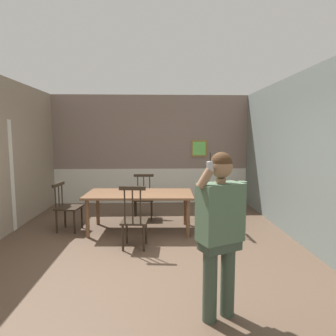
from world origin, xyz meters
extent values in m
plane|color=brown|center=(0.00, 0.00, 0.00)|extent=(8.10, 8.10, 0.00)
cube|color=gray|center=(0.00, 3.68, 1.89)|extent=(5.24, 0.12, 1.93)
cube|color=silver|center=(0.00, 3.69, 0.46)|extent=(5.24, 0.14, 0.93)
cube|color=silver|center=(0.00, 3.66, 0.93)|extent=(5.24, 0.05, 0.06)
cube|color=olive|center=(1.28, 3.61, 1.47)|extent=(0.42, 0.03, 0.43)
cube|color=#73D561|center=(1.28, 3.59, 1.47)|extent=(0.34, 0.01, 0.35)
cube|color=silver|center=(-2.58, 1.44, 1.05)|extent=(0.06, 0.12, 2.10)
cube|color=slate|center=(2.62, 0.00, 1.43)|extent=(0.12, 7.36, 2.86)
cube|color=brown|center=(-0.16, 1.34, 0.71)|extent=(2.01, 1.03, 0.04)
cylinder|color=brown|center=(-1.06, 0.99, 0.34)|extent=(0.07, 0.07, 0.69)
cylinder|color=brown|center=(0.72, 0.93, 0.34)|extent=(0.07, 0.07, 0.69)
cylinder|color=brown|center=(-1.04, 1.75, 0.34)|extent=(0.07, 0.07, 0.69)
cylinder|color=brown|center=(0.74, 1.69, 0.34)|extent=(0.07, 0.07, 0.69)
cube|color=#2D2319|center=(-0.13, 2.17, 0.43)|extent=(0.44, 0.44, 0.03)
cube|color=#2D2319|center=(-0.13, 2.37, 0.92)|extent=(0.44, 0.04, 0.06)
cylinder|color=#2D2319|center=(0.00, 2.37, 0.70)|extent=(0.02, 0.02, 0.51)
cylinder|color=#2D2319|center=(-0.13, 2.37, 0.70)|extent=(0.02, 0.02, 0.51)
cylinder|color=#2D2319|center=(-0.27, 2.37, 0.70)|extent=(0.02, 0.02, 0.51)
cylinder|color=#2D2319|center=(0.04, 1.99, 0.21)|extent=(0.04, 0.04, 0.41)
cylinder|color=#2D2319|center=(-0.31, 1.99, 0.21)|extent=(0.04, 0.04, 0.41)
cylinder|color=#2D2319|center=(0.05, 2.35, 0.21)|extent=(0.04, 0.04, 0.41)
cylinder|color=#2D2319|center=(-0.31, 2.35, 0.21)|extent=(0.04, 0.04, 0.41)
cube|color=#2D2319|center=(-1.50, 1.38, 0.45)|extent=(0.48, 0.48, 0.03)
cube|color=#2D2319|center=(-1.69, 1.41, 0.89)|extent=(0.10, 0.43, 0.06)
cylinder|color=#2D2319|center=(-1.67, 1.54, 0.69)|extent=(0.02, 0.02, 0.45)
cylinder|color=#2D2319|center=(-1.69, 1.41, 0.69)|extent=(0.02, 0.02, 0.45)
cylinder|color=#2D2319|center=(-1.71, 1.28, 0.69)|extent=(0.02, 0.02, 0.45)
cylinder|color=#2D2319|center=(-1.31, 1.53, 0.22)|extent=(0.04, 0.04, 0.43)
cylinder|color=#2D2319|center=(-1.35, 1.19, 0.22)|extent=(0.04, 0.04, 0.43)
cylinder|color=#2D2319|center=(-1.65, 1.58, 0.22)|extent=(0.04, 0.04, 0.43)
cylinder|color=#2D2319|center=(-1.69, 1.24, 0.22)|extent=(0.04, 0.04, 0.43)
cube|color=#2D2319|center=(-0.19, 0.51, 0.44)|extent=(0.44, 0.44, 0.03)
cube|color=#2D2319|center=(-0.20, 0.32, 1.00)|extent=(0.41, 0.07, 0.06)
cylinder|color=#2D2319|center=(-0.32, 0.33, 0.74)|extent=(0.02, 0.02, 0.58)
cylinder|color=#2D2319|center=(-0.20, 0.32, 0.74)|extent=(0.02, 0.02, 0.58)
cylinder|color=#2D2319|center=(-0.08, 0.32, 0.74)|extent=(0.02, 0.02, 0.58)
cylinder|color=#2D2319|center=(-0.34, 0.68, 0.21)|extent=(0.04, 0.04, 0.42)
cylinder|color=#2D2319|center=(-0.01, 0.66, 0.21)|extent=(0.04, 0.04, 0.42)
cylinder|color=#2D2319|center=(-0.36, 0.36, 0.21)|extent=(0.04, 0.04, 0.42)
cylinder|color=#2D2319|center=(-0.04, 0.33, 0.21)|extent=(0.04, 0.04, 0.42)
cube|color=#2D2319|center=(1.18, 1.29, 0.46)|extent=(0.47, 0.47, 0.03)
cube|color=#2D2319|center=(1.38, 1.30, 0.98)|extent=(0.06, 0.45, 0.06)
cylinder|color=#2D2319|center=(1.39, 1.17, 0.74)|extent=(0.02, 0.02, 0.53)
cylinder|color=#2D2319|center=(1.38, 1.30, 0.74)|extent=(0.02, 0.02, 0.53)
cylinder|color=#2D2319|center=(1.38, 1.44, 0.74)|extent=(0.02, 0.02, 0.53)
cylinder|color=#2D2319|center=(1.01, 1.10, 0.22)|extent=(0.04, 0.04, 0.45)
cylinder|color=#2D2319|center=(0.99, 1.47, 0.22)|extent=(0.04, 0.04, 0.45)
cylinder|color=#2D2319|center=(1.37, 1.12, 0.22)|extent=(0.04, 0.04, 0.45)
cylinder|color=#2D2319|center=(1.35, 1.48, 0.22)|extent=(0.04, 0.04, 0.45)
cylinder|color=#3A493A|center=(0.88, -1.30, 0.40)|extent=(0.14, 0.14, 0.79)
cylinder|color=#3A493A|center=(0.69, -1.39, 0.40)|extent=(0.14, 0.14, 0.79)
cube|color=#3A493A|center=(0.79, -1.34, 0.76)|extent=(0.44, 0.35, 0.12)
cube|color=#4C664C|center=(0.79, -1.34, 1.07)|extent=(0.49, 0.39, 0.56)
cylinder|color=#4C664C|center=(1.02, -1.24, 1.09)|extent=(0.09, 0.09, 0.53)
cylinder|color=#936B4C|center=(0.62, -1.43, 1.41)|extent=(0.17, 0.10, 0.20)
cylinder|color=#936B4C|center=(0.79, -1.34, 1.38)|extent=(0.09, 0.09, 0.05)
sphere|color=#936B4C|center=(0.79, -1.34, 1.51)|extent=(0.21, 0.21, 0.21)
sphere|color=#472D19|center=(0.79, -1.34, 1.55)|extent=(0.20, 0.20, 0.20)
cube|color=#B7B7BC|center=(0.66, -1.43, 1.49)|extent=(0.08, 0.06, 0.16)
cylinder|color=black|center=(0.66, -1.43, 1.61)|extent=(0.01, 0.01, 0.08)
camera|label=1|loc=(0.19, -4.00, 1.80)|focal=30.73mm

